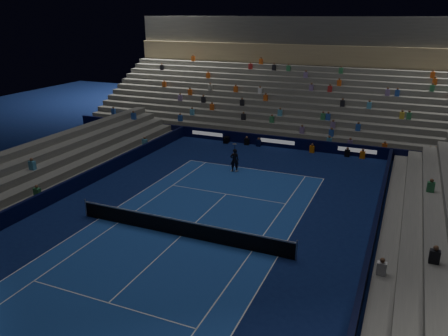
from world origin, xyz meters
TOP-DOWN VIEW (x-y plane):
  - ground at (0.00, 0.00)m, footprint 90.00×90.00m
  - court_surface at (0.00, 0.00)m, footprint 10.97×23.77m
  - sponsor_barrier_far at (0.00, 18.50)m, footprint 44.00×0.25m
  - sponsor_barrier_east at (9.70, 0.00)m, footprint 0.25×37.00m
  - sponsor_barrier_west at (-9.70, 0.00)m, footprint 0.25×37.00m
  - grandstand_main at (0.00, 27.90)m, footprint 44.00×15.20m
  - grandstand_west at (-13.17, 0.00)m, footprint 5.00×37.00m
  - tennis_net at (0.00, 0.00)m, footprint 12.90×0.10m
  - tennis_player at (-1.19, 10.85)m, footprint 0.78×0.67m
  - broadcast_camera at (-4.81, 17.86)m, footprint 0.46×0.90m

SIDE VIEW (x-z plane):
  - ground at x=0.00m, z-range 0.00..0.00m
  - court_surface at x=0.00m, z-range 0.00..0.01m
  - broadcast_camera at x=-4.81m, z-range 0.01..0.60m
  - sponsor_barrier_far at x=0.00m, z-range 0.00..1.00m
  - sponsor_barrier_east at x=9.70m, z-range 0.00..1.00m
  - sponsor_barrier_west at x=-9.70m, z-range 0.00..1.00m
  - tennis_net at x=0.00m, z-range -0.05..1.05m
  - tennis_player at x=-1.19m, z-range 0.00..1.81m
  - grandstand_west at x=-13.17m, z-range -0.33..2.17m
  - grandstand_main at x=0.00m, z-range -2.22..8.98m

